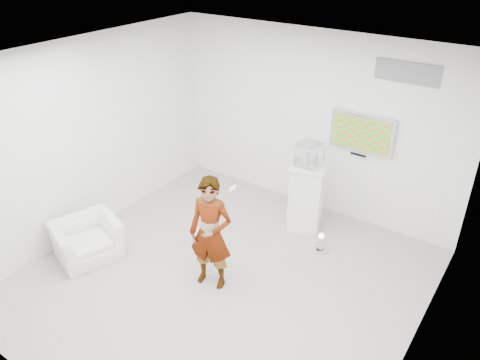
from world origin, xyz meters
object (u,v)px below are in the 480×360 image
Objects in this scene: tv at (362,133)px; armchair at (87,239)px; floor_uplight at (321,243)px; pedestal at (306,196)px; person at (211,234)px.

tv reaches higher than armchair.
tv is 3.26× the size of floor_uplight.
pedestal reaches higher than floor_uplight.
person is 1.44× the size of pedestal.
floor_uplight is at bearing -90.99° from tv.
pedestal is at bearing -22.49° from armchair.
pedestal is 3.64× the size of floor_uplight.
armchair is 3.39m from pedestal.
person is 1.80× the size of armchair.
person is at bearing -121.64° from floor_uplight.
armchair is at bearing -131.59° from pedestal.
person is 2.02m from armchair.
person reaches higher than pedestal.
person is 5.25× the size of floor_uplight.
floor_uplight is (-0.02, -1.11, -1.40)m from tv.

